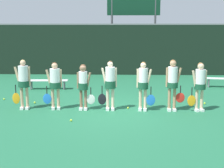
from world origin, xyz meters
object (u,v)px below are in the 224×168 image
scoreboard (134,7)px  tennis_ball_9 (205,103)px  player_5 (173,81)px  tennis_ball_0 (128,108)px  bench_far (224,80)px  tennis_ball_1 (81,96)px  tennis_ball_8 (35,103)px  player_6 (200,83)px  bench_courtside (48,81)px  player_1 (55,82)px  tennis_ball_5 (4,99)px  tennis_ball_4 (71,120)px  player_3 (110,82)px  tennis_ball_2 (149,104)px  player_4 (143,82)px  player_2 (83,83)px  player_0 (23,80)px

scoreboard → tennis_ball_9: bearing=-75.0°
player_5 → tennis_ball_0: 1.85m
player_5 → bench_far: bearing=52.6°
tennis_ball_1 → tennis_ball_8: (-1.62, -1.15, 0.00)m
player_6 → tennis_ball_8: 6.15m
bench_courtside → player_1: size_ratio=1.13×
player_6 → tennis_ball_5: 7.61m
player_6 → tennis_ball_4: (-4.24, -1.37, -0.97)m
bench_far → player_3: player_3 is taller
tennis_ball_5 → bench_far: bearing=17.2°
player_6 → bench_courtside: bearing=138.3°
scoreboard → tennis_ball_0: (-0.49, -9.86, -4.13)m
bench_courtside → tennis_ball_2: 5.35m
bench_courtside → tennis_ball_9: bearing=-24.6°
player_4 → bench_courtside: bearing=145.9°
player_1 → tennis_ball_5: player_1 is taller
player_1 → player_2: bearing=-12.8°
bench_far → player_4: (-4.18, -4.41, 0.61)m
player_3 → tennis_ball_0: 1.19m
tennis_ball_5 → player_6: bearing=-11.0°
tennis_ball_1 → player_6: bearing=-25.0°
player_1 → player_5: player_5 is taller
scoreboard → player_5: bearing=-84.1°
scoreboard → player_2: scoreboard is taller
player_3 → tennis_ball_9: player_3 is taller
bench_far → tennis_ball_9: bearing=-109.9°
scoreboard → tennis_ball_5: bearing=-122.3°
scoreboard → player_0: bearing=-112.6°
player_5 → tennis_ball_5: (-6.48, 1.44, -1.04)m
player_0 → player_5: (5.20, -0.06, 0.03)m
player_6 → tennis_ball_2: 2.09m
player_0 → player_4: bearing=-2.9°
player_6 → tennis_ball_5: (-7.41, 1.45, -0.97)m
player_3 → player_6: 3.08m
player_5 → player_2: bearing=177.6°
scoreboard → player_3: 10.59m
player_0 → tennis_ball_9: bearing=5.7°
bench_courtside → tennis_ball_9: (6.63, -2.69, -0.35)m
player_2 → bench_far: bearing=37.5°
player_4 → player_3: bearing=-173.4°
player_2 → player_3: size_ratio=0.93×
player_1 → tennis_ball_4: player_1 is taller
bench_far → tennis_ball_2: bench_far is taller
player_1 → tennis_ball_4: 1.91m
tennis_ball_8 → tennis_ball_9: (6.48, 0.10, -0.00)m
bench_courtside → tennis_ball_8: 2.82m
player_0 → bench_far: bearing=25.2°
scoreboard → bench_far: bearing=-53.3°
tennis_ball_2 → tennis_ball_9: size_ratio=1.08×
player_0 → tennis_ball_9: size_ratio=26.57×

